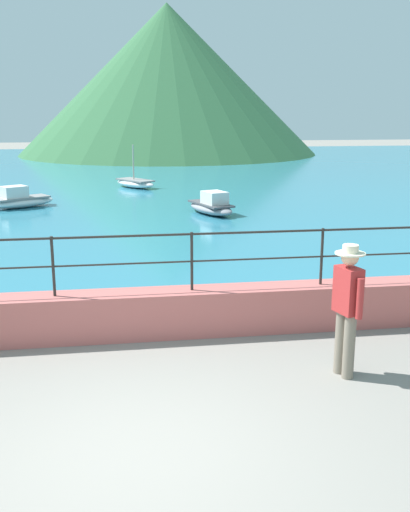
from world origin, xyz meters
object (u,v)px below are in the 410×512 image
boat_0 (212,206)px  boat_2 (135,183)px  boat_1 (20,200)px  person_walking (347,304)px

boat_0 → boat_2: size_ratio=1.03×
boat_1 → person_walking: bearing=-66.7°
person_walking → boat_2: size_ratio=0.73×
person_walking → boat_0: 12.07m
boat_1 → boat_2: size_ratio=1.01×
boat_0 → boat_1: 6.77m
person_walking → boat_1: (-6.18, 14.34, -0.65)m
boat_0 → boat_2: bearing=107.4°
person_walking → boat_0: size_ratio=0.71×
boat_0 → boat_2: 7.46m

